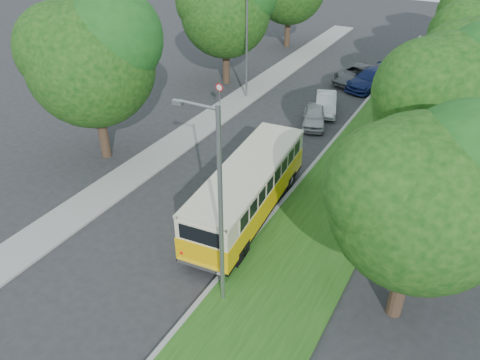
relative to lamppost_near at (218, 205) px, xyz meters
The scene contains 13 objects.
ground 6.56m from the lamppost_near, 149.28° to the left, with size 120.00×120.00×0.00m, color #29292B.
curb 8.66m from the lamppost_near, 94.62° to the left, with size 0.20×70.00×0.15m, color gray.
grass_verge 8.82m from the lamppost_near, 76.91° to the left, with size 4.50×70.00×0.13m, color #214F15.
sidewalk 12.49m from the lamppost_near, 140.22° to the left, with size 2.20×70.00×0.12m, color gray.
treeline 20.58m from the lamppost_near, 92.96° to the left, with size 24.27×41.91×9.46m.
lamppost_near is the anchor object (origin of this frame).
lamppost_far 20.53m from the lamppost_near, 115.71° to the left, with size 1.71×0.16×7.50m.
warning_sign 17.10m from the lamppost_near, 121.02° to the left, with size 0.56×0.10×2.50m.
vintage_bus 6.28m from the lamppost_near, 107.31° to the left, with size 2.43×9.45×2.81m, color #F0B707, non-canonical shape.
car_silver 17.05m from the lamppost_near, 98.97° to the left, with size 1.45×3.62×1.23m, color #B7B7BC.
car_white 19.40m from the lamppost_near, 98.07° to the left, with size 1.36×3.91×1.29m, color silver.
car_blue 25.31m from the lamppost_near, 92.76° to the left, with size 2.06×5.06×1.47m, color navy.
car_grey 26.10m from the lamppost_near, 95.61° to the left, with size 2.28×4.94×1.37m, color #56585E.
Camera 1 is at (11.03, -13.38, 13.34)m, focal length 35.00 mm.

